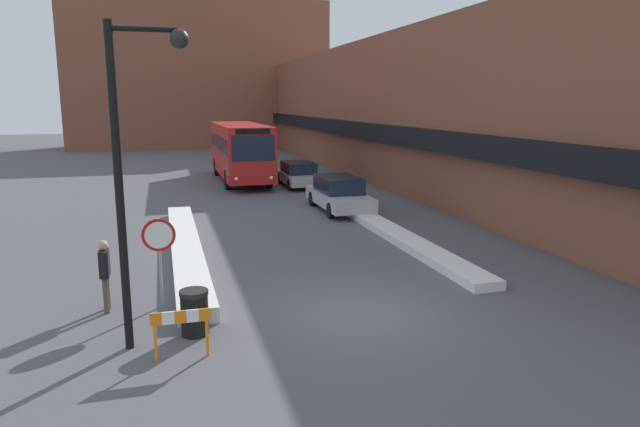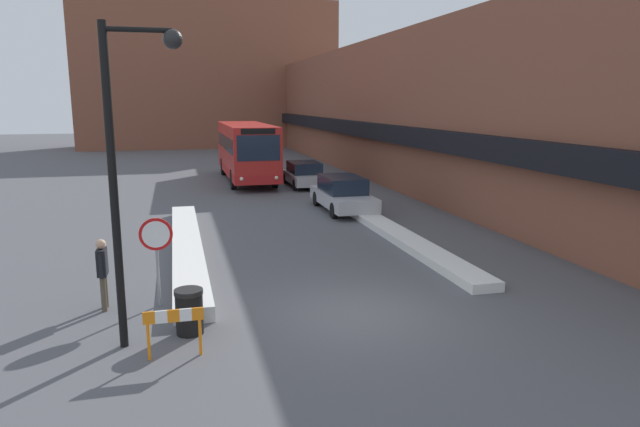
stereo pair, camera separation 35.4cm
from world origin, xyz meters
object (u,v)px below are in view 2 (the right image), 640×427
stop_sign (156,243)px  pedestrian (102,268)px  city_bus (246,150)px  trash_bin (189,311)px  parked_car_front (343,194)px  parked_car_middle (304,174)px  street_lamp (128,151)px  construction_barricade (174,324)px

stop_sign → pedestrian: stop_sign is taller
city_bus → trash_bin: city_bus is taller
parked_car_front → trash_bin: 13.99m
city_bus → parked_car_front: (2.87, -10.57, -1.08)m
city_bus → trash_bin: size_ratio=10.83×
stop_sign → parked_car_middle: bearing=67.1°
street_lamp → pedestrian: bearing=111.4°
parked_car_middle → trash_bin: bearing=-109.3°
parked_car_middle → stop_sign: (-7.55, -17.88, 0.83)m
parked_car_front → parked_car_middle: (-0.00, 7.56, -0.07)m
stop_sign → pedestrian: (-1.21, 0.07, -0.52)m
city_bus → street_lamp: bearing=-102.3°
pedestrian → parked_car_front: bearing=-39.9°
trash_bin → street_lamp: bearing=-162.0°
parked_car_front → parked_car_middle: bearing=90.0°
stop_sign → pedestrian: size_ratio=1.27×
stop_sign → construction_barricade: (0.34, -2.93, -0.85)m
city_bus → pedestrian: 21.64m
trash_bin → construction_barricade: bearing=-105.7°
pedestrian → construction_barricade: bearing=-151.9°
stop_sign → pedestrian: 1.32m
parked_car_middle → stop_sign: 19.42m
stop_sign → trash_bin: (0.65, -1.85, -1.04)m
city_bus → street_lamp: 23.67m
parked_car_front → pedestrian: bearing=-130.5°
parked_car_front → construction_barricade: size_ratio=4.37×
parked_car_front → parked_car_middle: parked_car_front is taller
street_lamp → trash_bin: size_ratio=6.45×
parked_car_front → stop_sign: (-7.55, -10.31, 0.76)m
parked_car_front → trash_bin: parked_car_front is taller
pedestrian → construction_barricade: size_ratio=1.51×
trash_bin → construction_barricade: (-0.30, -1.08, 0.19)m
parked_car_front → stop_sign: 12.80m
parked_car_middle → pedestrian: size_ratio=2.63×
city_bus → pedestrian: size_ratio=6.19×
construction_barricade → city_bus: bearing=79.7°
construction_barricade → street_lamp: bearing=131.7°
trash_bin → city_bus: bearing=79.9°
parked_car_middle → construction_barricade: parked_car_middle is taller
street_lamp → construction_barricade: bearing=-48.3°
city_bus → parked_car_front: 11.00m
trash_bin → parked_car_middle: bearing=70.7°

